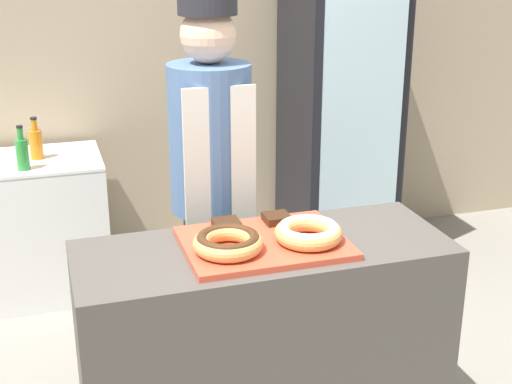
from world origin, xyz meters
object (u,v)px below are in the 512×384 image
object	(u,v)px
donut_chocolate_glaze	(228,242)
beverage_fridge	(339,114)
brownie_back_left	(227,224)
serving_tray	(264,243)
brownie_back_right	(277,218)
chest_freezer	(19,228)
donut_light_glaze	(308,232)
baker_person	(212,189)
bottle_green	(22,153)
bottle_orange	(36,143)

from	to	relation	value
donut_chocolate_glaze	beverage_fridge	bearing A→B (deg)	55.88
brownie_back_left	beverage_fridge	distance (m)	1.97
serving_tray	brownie_back_right	bearing A→B (deg)	56.17
chest_freezer	brownie_back_right	bearing A→B (deg)	-56.86
donut_light_glaze	chest_freezer	xyz separation A→B (m)	(-1.09, 1.80, -0.57)
brownie_back_left	baker_person	world-z (taller)	baker_person
brownie_back_left	bottle_green	xyz separation A→B (m)	(-0.76, 1.40, -0.04)
brownie_back_right	serving_tray	bearing A→B (deg)	-123.83
baker_person	donut_chocolate_glaze	bearing A→B (deg)	-98.85
bottle_green	brownie_back_left	bearing A→B (deg)	-61.57
serving_tray	bottle_orange	xyz separation A→B (m)	(-0.79, 1.74, -0.02)
brownie_back_right	chest_freezer	world-z (taller)	brownie_back_right
brownie_back_right	beverage_fridge	bearing A→B (deg)	58.79
donut_light_glaze	brownie_back_left	xyz separation A→B (m)	(-0.26, 0.21, -0.02)
beverage_fridge	bottle_orange	bearing A→B (deg)	179.82
serving_tray	brownie_back_left	xyz separation A→B (m)	(-0.10, 0.15, 0.03)
beverage_fridge	bottle_orange	world-z (taller)	beverage_fridge
donut_chocolate_glaze	brownie_back_right	bearing A→B (deg)	39.46
donut_chocolate_glaze	brownie_back_right	size ratio (longest dim) A/B	2.54
serving_tray	donut_chocolate_glaze	bearing A→B (deg)	-159.35
brownie_back_left	chest_freezer	world-z (taller)	brownie_back_left
beverage_fridge	brownie_back_left	bearing A→B (deg)	-126.34
bottle_orange	serving_tray	bearing A→B (deg)	-65.69
brownie_back_left	chest_freezer	xyz separation A→B (m)	(-0.83, 1.59, -0.55)
serving_tray	bottle_orange	distance (m)	1.91
donut_light_glaze	brownie_back_right	size ratio (longest dim) A/B	2.54
serving_tray	chest_freezer	distance (m)	2.05
brownie_back_left	bottle_orange	xyz separation A→B (m)	(-0.68, 1.59, -0.05)
donut_chocolate_glaze	brownie_back_left	bearing A→B (deg)	76.39
chest_freezer	beverage_fridge	bearing A→B (deg)	-0.19
brownie_back_left	bottle_orange	world-z (taller)	bottle_orange
serving_tray	bottle_orange	bearing A→B (deg)	114.31
donut_chocolate_glaze	baker_person	distance (m)	0.66
baker_person	bottle_orange	world-z (taller)	baker_person
bottle_green	donut_chocolate_glaze	bearing A→B (deg)	-66.32
brownie_back_left	beverage_fridge	xyz separation A→B (m)	(1.17, 1.58, -0.01)
serving_tray	brownie_back_right	xyz separation A→B (m)	(0.10, 0.15, 0.03)
serving_tray	brownie_back_right	distance (m)	0.19
brownie_back_right	bottle_orange	size ratio (longest dim) A/B	0.42
bottle_orange	chest_freezer	bearing A→B (deg)	179.67
donut_light_glaze	beverage_fridge	bearing A→B (deg)	63.17
brownie_back_right	baker_person	xyz separation A→B (m)	(-0.16, 0.43, -0.01)
bottle_green	brownie_back_right	bearing A→B (deg)	-55.46
baker_person	bottle_green	world-z (taller)	baker_person
donut_light_glaze	donut_chocolate_glaze	bearing A→B (deg)	180.00
donut_light_glaze	bottle_orange	xyz separation A→B (m)	(-0.94, 1.80, -0.07)
donut_light_glaze	baker_person	distance (m)	0.68
donut_light_glaze	brownie_back_right	xyz separation A→B (m)	(-0.05, 0.21, -0.02)
beverage_fridge	bottle_orange	xyz separation A→B (m)	(-1.85, 0.01, -0.03)
serving_tray	brownie_back_right	size ratio (longest dim) A/B	6.01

